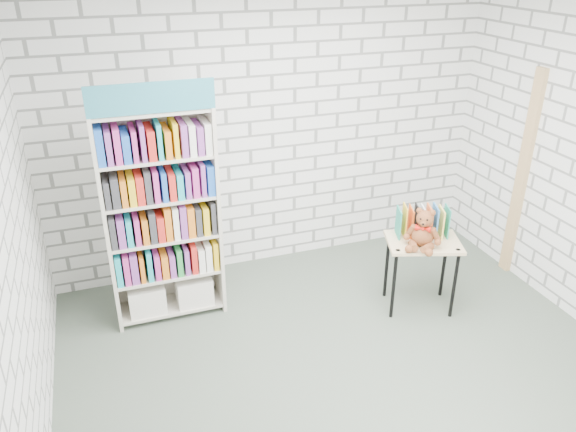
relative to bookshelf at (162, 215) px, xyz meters
name	(u,v)px	position (x,y,z in m)	size (l,w,h in m)	color
ground	(352,374)	(1.22, -1.36, -0.99)	(4.50, 4.50, 0.00)	#495447
room_shell	(365,165)	(1.22, -1.36, 0.79)	(4.52, 4.02, 2.81)	silver
bookshelf	(162,215)	(0.00, 0.00, 0.00)	(0.97, 0.38, 2.17)	beige
display_table	(423,250)	(2.20, -0.69, -0.39)	(0.75, 0.63, 0.70)	#D3B27E
table_books	(422,222)	(2.24, -0.59, -0.16)	(0.49, 0.33, 0.27)	#208D77
teddy_bear	(423,232)	(2.13, -0.77, -0.15)	(0.34, 0.34, 0.35)	brown
door_trim	(522,176)	(3.44, -0.41, 0.06)	(0.05, 0.12, 2.10)	tan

